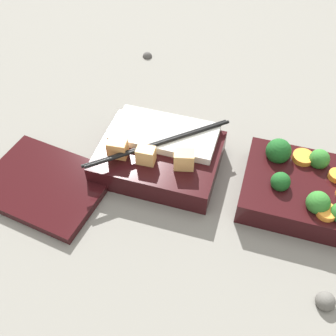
% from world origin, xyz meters
% --- Properties ---
extents(ground_plane, '(3.00, 3.00, 0.00)m').
position_xyz_m(ground_plane, '(0.00, 0.00, 0.00)').
color(ground_plane, slate).
extents(bento_tray_vegetable, '(0.18, 0.14, 0.07)m').
position_xyz_m(bento_tray_vegetable, '(-0.10, 0.00, 0.02)').
color(bento_tray_vegetable, black).
rests_on(bento_tray_vegetable, ground_plane).
extents(bento_tray_rice, '(0.18, 0.16, 0.07)m').
position_xyz_m(bento_tray_rice, '(0.12, -0.00, 0.02)').
color(bento_tray_rice, black).
rests_on(bento_tray_rice, ground_plane).
extents(bento_lid, '(0.19, 0.16, 0.01)m').
position_xyz_m(bento_lid, '(0.26, 0.09, 0.01)').
color(bento_lid, black).
rests_on(bento_lid, ground_plane).
extents(pebble_0, '(0.02, 0.02, 0.02)m').
position_xyz_m(pebble_0, '(-0.14, 0.15, 0.01)').
color(pebble_0, '#595651').
rests_on(pebble_0, ground_plane).
extents(pebble_1, '(0.02, 0.02, 0.02)m').
position_xyz_m(pebble_1, '(0.23, -0.28, 0.00)').
color(pebble_1, '#474442').
rests_on(pebble_1, ground_plane).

